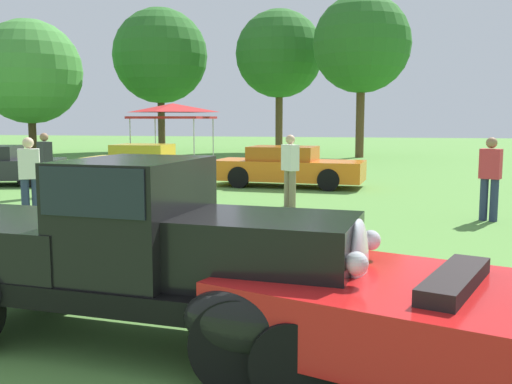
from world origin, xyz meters
TOP-DOWN VIEW (x-y plane):
  - ground_plane at (0.00, 0.00)m, footprint 120.00×120.00m
  - feature_pickup_truck at (-0.31, -0.36)m, footprint 4.57×2.14m
  - show_car_yellow at (-5.60, 12.73)m, footprint 4.04×1.78m
  - show_car_orange at (-0.84, 12.28)m, footprint 4.61×2.03m
  - spectator_near_truck at (-6.67, 8.55)m, footprint 0.47×0.42m
  - spectator_between_cars at (-0.12, 8.16)m, footprint 0.45×0.45m
  - spectator_by_row at (4.10, 7.17)m, footprint 0.46×0.39m
  - spectator_far_side at (-4.96, 5.22)m, footprint 0.47×0.41m
  - canopy_tent_left_field at (-6.93, 18.96)m, footprint 3.09×3.09m
  - treeline_far_left at (-17.81, 25.26)m, footprint 5.90×5.90m
  - treeline_mid_left at (-11.58, 29.58)m, footprint 5.81×5.81m
  - treeline_center at (-4.25, 30.31)m, footprint 5.27×5.27m
  - treeline_mid_right at (0.78, 26.40)m, footprint 5.10×5.10m

SIDE VIEW (x-z plane):
  - ground_plane at x=0.00m, z-range 0.00..0.00m
  - show_car_yellow at x=-5.60m, z-range -0.01..1.21m
  - show_car_orange at x=-0.84m, z-range -0.01..1.21m
  - feature_pickup_truck at x=-0.31m, z-range 0.02..1.72m
  - spectator_near_truck at x=-6.67m, z-range 0.07..1.76m
  - spectator_between_cars at x=-0.12m, z-range 0.07..1.76m
  - spectator_by_row at x=4.10m, z-range 0.07..1.76m
  - spectator_far_side at x=-4.96m, z-range 0.07..1.76m
  - canopy_tent_left_field at x=-6.93m, z-range 1.07..3.78m
  - treeline_far_left at x=-17.81m, z-range 0.87..8.52m
  - treeline_mid_left at x=-11.58m, z-range 1.48..10.28m
  - treeline_mid_right at x=0.78m, z-range 1.66..10.14m
  - treeline_center at x=-4.25m, z-range 1.63..10.19m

